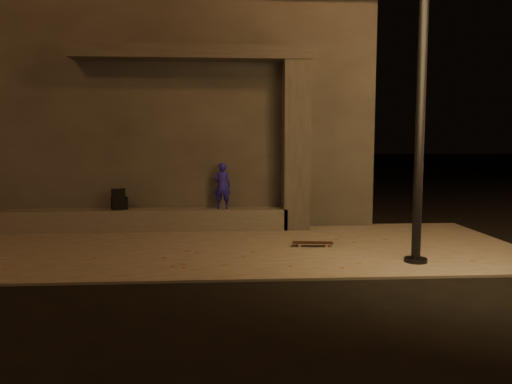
{
  "coord_description": "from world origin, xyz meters",
  "views": [
    {
      "loc": [
        0.15,
        -6.97,
        1.98
      ],
      "look_at": [
        0.73,
        2.0,
        1.03
      ],
      "focal_mm": 35.0,
      "sensor_mm": 36.0,
      "label": 1
    }
  ],
  "objects": [
    {
      "name": "sidewalk",
      "position": [
        0.0,
        2.0,
        0.02
      ],
      "size": [
        11.0,
        4.4,
        0.04
      ],
      "primitive_type": "cube",
      "color": "#605B55",
      "rests_on": "ground"
    },
    {
      "name": "skateboarder",
      "position": [
        0.11,
        3.75,
        0.99
      ],
      "size": [
        0.38,
        0.27,
        1.0
      ],
      "primitive_type": "imported",
      "rotation": [
        0.0,
        0.0,
        3.06
      ],
      "color": "#1E189F",
      "rests_on": "ledge"
    },
    {
      "name": "ground",
      "position": [
        0.0,
        0.0,
        0.0
      ],
      "size": [
        120.0,
        120.0,
        0.0
      ],
      "primitive_type": "plane",
      "color": "black",
      "rests_on": "ground"
    },
    {
      "name": "canopy",
      "position": [
        -0.5,
        3.8,
        3.78
      ],
      "size": [
        5.0,
        0.7,
        0.28
      ],
      "primitive_type": "cube",
      "color": "#363331",
      "rests_on": "column"
    },
    {
      "name": "backpack",
      "position": [
        -2.09,
        3.75,
        0.65
      ],
      "size": [
        0.38,
        0.32,
        0.46
      ],
      "rotation": [
        0.0,
        0.0,
        0.39
      ],
      "color": "black",
      "rests_on": "ledge"
    },
    {
      "name": "ledge",
      "position": [
        -1.5,
        3.75,
        0.27
      ],
      "size": [
        6.0,
        0.55,
        0.45
      ],
      "primitive_type": "cube",
      "color": "#53504B",
      "rests_on": "sidewalk"
    },
    {
      "name": "column",
      "position": [
        1.7,
        3.75,
        1.84
      ],
      "size": [
        0.55,
        0.55,
        3.6
      ],
      "primitive_type": "cube",
      "color": "#363331",
      "rests_on": "sidewalk"
    },
    {
      "name": "street_lamp_0",
      "position": [
        3.18,
        0.62,
        3.96
      ],
      "size": [
        0.36,
        0.36,
        6.97
      ],
      "color": "black",
      "rests_on": "ground"
    },
    {
      "name": "building",
      "position": [
        -1.0,
        6.49,
        2.61
      ],
      "size": [
        9.0,
        5.1,
        5.22
      ],
      "color": "#363331",
      "rests_on": "ground"
    },
    {
      "name": "skateboard",
      "position": [
        1.75,
        1.86,
        0.11
      ],
      "size": [
        0.74,
        0.27,
        0.08
      ],
      "rotation": [
        0.0,
        0.0,
        -0.12
      ],
      "color": "black",
      "rests_on": "sidewalk"
    }
  ]
}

